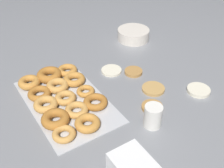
{
  "coord_description": "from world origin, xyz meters",
  "views": [
    {
      "loc": [
        0.78,
        -0.61,
        0.78
      ],
      "look_at": [
        -0.05,
        -0.08,
        0.04
      ],
      "focal_mm": 45.0,
      "sensor_mm": 36.0,
      "label": 1
    }
  ],
  "objects_px": {
    "donut_tray": "(62,96)",
    "pancake_0": "(133,72)",
    "pancake_2": "(111,70)",
    "paper_cup": "(153,116)",
    "pancake_4": "(152,107)",
    "batter_bowl": "(133,34)",
    "pancake_1": "(199,90)",
    "pancake_3": "(153,89)"
  },
  "relations": [
    {
      "from": "donut_tray",
      "to": "paper_cup",
      "type": "distance_m",
      "value": 0.4
    },
    {
      "from": "pancake_4",
      "to": "pancake_2",
      "type": "bearing_deg",
      "value": 178.72
    },
    {
      "from": "pancake_0",
      "to": "batter_bowl",
      "type": "relative_size",
      "value": 0.47
    },
    {
      "from": "pancake_2",
      "to": "donut_tray",
      "type": "distance_m",
      "value": 0.3
    },
    {
      "from": "pancake_2",
      "to": "pancake_4",
      "type": "height_order",
      "value": "pancake_4"
    },
    {
      "from": "pancake_2",
      "to": "pancake_1",
      "type": "bearing_deg",
      "value": 34.85
    },
    {
      "from": "donut_tray",
      "to": "pancake_1",
      "type": "bearing_deg",
      "value": 62.31
    },
    {
      "from": "pancake_1",
      "to": "pancake_3",
      "type": "height_order",
      "value": "pancake_1"
    },
    {
      "from": "pancake_3",
      "to": "donut_tray",
      "type": "xyz_separation_m",
      "value": [
        -0.16,
        -0.37,
        0.01
      ]
    },
    {
      "from": "pancake_1",
      "to": "pancake_3",
      "type": "xyz_separation_m",
      "value": [
        -0.12,
        -0.16,
        -0.0
      ]
    },
    {
      "from": "pancake_0",
      "to": "pancake_4",
      "type": "height_order",
      "value": "same"
    },
    {
      "from": "pancake_2",
      "to": "pancake_0",
      "type": "bearing_deg",
      "value": 49.99
    },
    {
      "from": "pancake_4",
      "to": "batter_bowl",
      "type": "relative_size",
      "value": 0.48
    },
    {
      "from": "batter_bowl",
      "to": "pancake_0",
      "type": "bearing_deg",
      "value": -36.12
    },
    {
      "from": "pancake_4",
      "to": "batter_bowl",
      "type": "height_order",
      "value": "batter_bowl"
    },
    {
      "from": "pancake_2",
      "to": "paper_cup",
      "type": "bearing_deg",
      "value": -9.57
    },
    {
      "from": "pancake_2",
      "to": "pancake_4",
      "type": "xyz_separation_m",
      "value": [
        0.32,
        -0.01,
        0.0
      ]
    },
    {
      "from": "batter_bowl",
      "to": "paper_cup",
      "type": "height_order",
      "value": "paper_cup"
    },
    {
      "from": "pancake_3",
      "to": "batter_bowl",
      "type": "bearing_deg",
      "value": 154.38
    },
    {
      "from": "pancake_0",
      "to": "pancake_1",
      "type": "xyz_separation_m",
      "value": [
        0.28,
        0.16,
        0.0
      ]
    },
    {
      "from": "pancake_0",
      "to": "pancake_4",
      "type": "xyz_separation_m",
      "value": [
        0.25,
        -0.09,
        -0.0
      ]
    },
    {
      "from": "pancake_3",
      "to": "pancake_4",
      "type": "bearing_deg",
      "value": -42.37
    },
    {
      "from": "pancake_1",
      "to": "pancake_2",
      "type": "bearing_deg",
      "value": -145.15
    },
    {
      "from": "pancake_1",
      "to": "donut_tray",
      "type": "relative_size",
      "value": 0.21
    },
    {
      "from": "pancake_4",
      "to": "donut_tray",
      "type": "bearing_deg",
      "value": -131.68
    },
    {
      "from": "pancake_2",
      "to": "batter_bowl",
      "type": "relative_size",
      "value": 0.54
    },
    {
      "from": "pancake_0",
      "to": "pancake_3",
      "type": "bearing_deg",
      "value": -1.5
    },
    {
      "from": "pancake_1",
      "to": "paper_cup",
      "type": "xyz_separation_m",
      "value": [
        0.05,
        -0.31,
        0.04
      ]
    },
    {
      "from": "pancake_2",
      "to": "pancake_3",
      "type": "height_order",
      "value": "pancake_3"
    },
    {
      "from": "donut_tray",
      "to": "pancake_3",
      "type": "bearing_deg",
      "value": 66.68
    },
    {
      "from": "pancake_2",
      "to": "paper_cup",
      "type": "height_order",
      "value": "paper_cup"
    },
    {
      "from": "donut_tray",
      "to": "pancake_0",
      "type": "bearing_deg",
      "value": 89.3
    },
    {
      "from": "pancake_0",
      "to": "batter_bowl",
      "type": "height_order",
      "value": "batter_bowl"
    },
    {
      "from": "pancake_3",
      "to": "pancake_0",
      "type": "bearing_deg",
      "value": 178.5
    },
    {
      "from": "pancake_4",
      "to": "batter_bowl",
      "type": "distance_m",
      "value": 0.61
    },
    {
      "from": "pancake_0",
      "to": "paper_cup",
      "type": "bearing_deg",
      "value": -24.76
    },
    {
      "from": "pancake_4",
      "to": "pancake_1",
      "type": "bearing_deg",
      "value": 84.18
    },
    {
      "from": "batter_bowl",
      "to": "pancake_1",
      "type": "bearing_deg",
      "value": -5.0
    },
    {
      "from": "pancake_3",
      "to": "paper_cup",
      "type": "bearing_deg",
      "value": -40.85
    },
    {
      "from": "pancake_0",
      "to": "donut_tray",
      "type": "height_order",
      "value": "donut_tray"
    },
    {
      "from": "batter_bowl",
      "to": "paper_cup",
      "type": "bearing_deg",
      "value": -30.38
    },
    {
      "from": "pancake_1",
      "to": "paper_cup",
      "type": "distance_m",
      "value": 0.31
    }
  ]
}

